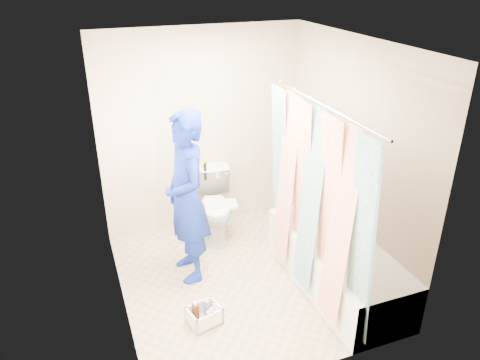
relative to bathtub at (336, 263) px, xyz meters
name	(u,v)px	position (x,y,z in m)	size (l,w,h in m)	color
floor	(242,279)	(-0.85, 0.43, -0.27)	(2.60, 2.60, 0.00)	tan
ceiling	(243,43)	(-0.85, 0.43, 2.13)	(2.40, 2.60, 0.02)	silver
wall_back	(202,132)	(-0.85, 1.73, 0.93)	(2.40, 0.02, 2.40)	#C1B094
wall_front	(309,248)	(-0.85, -0.88, 0.93)	(2.40, 0.02, 2.40)	#C1B094
wall_left	(111,196)	(-2.05, 0.43, 0.93)	(0.02, 2.60, 2.40)	#C1B094
wall_right	(352,157)	(0.35, 0.43, 0.93)	(0.02, 2.60, 2.40)	#C1B094
bathtub	(336,263)	(0.00, 0.00, 0.00)	(0.70, 1.75, 0.50)	white
curtain_rod	(320,104)	(-0.33, 0.00, 1.68)	(0.02, 0.02, 1.90)	silver
shower_curtain	(312,203)	(-0.33, 0.00, 0.75)	(0.06, 1.75, 1.80)	white
toilet	(215,205)	(-0.83, 1.37, 0.13)	(0.44, 0.77, 0.79)	white
tank_lid	(216,205)	(-0.85, 1.25, 0.19)	(0.48, 0.21, 0.04)	white
tank_internals	(208,169)	(-0.83, 1.59, 0.51)	(0.19, 0.08, 0.26)	black
plumber	(187,198)	(-1.32, 0.73, 0.63)	(0.65, 0.43, 1.79)	#0E3B94
cleaning_caddy	(205,316)	(-1.40, -0.06, -0.19)	(0.33, 0.29, 0.22)	white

